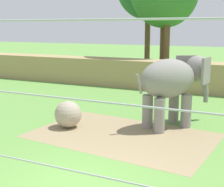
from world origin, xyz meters
name	(u,v)px	position (x,y,z in m)	size (l,w,h in m)	color
ground_plane	(75,187)	(0.00, 0.00, 0.00)	(120.00, 120.00, 0.00)	#609342
dirt_patch	(122,135)	(-0.51, 4.00, 0.00)	(6.25, 4.03, 0.01)	#937F5B
embankment_wall	(193,77)	(0.00, 13.29, 0.86)	(36.00, 1.80, 1.72)	tan
elephant	(174,81)	(0.78, 5.83, 1.76)	(2.66, 3.21, 2.66)	gray
enrichment_ball	(68,114)	(-2.75, 4.02, 0.51)	(1.02, 1.02, 1.02)	tan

